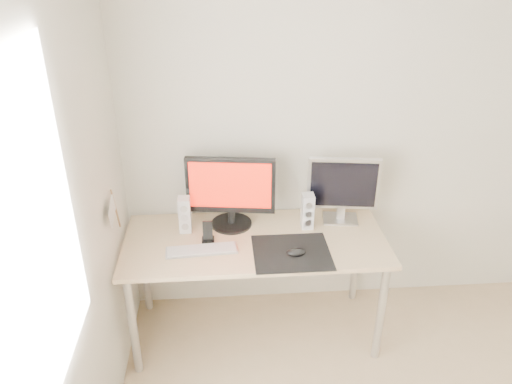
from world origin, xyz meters
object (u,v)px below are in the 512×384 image
second_monitor (343,187)px  speaker_right (307,211)px  main_monitor (231,190)px  phone_dock (208,235)px  mouse (296,252)px  keyboard (202,250)px  speaker_left (185,215)px  desk (255,250)px

second_monitor → speaker_right: second_monitor is taller
main_monitor → phone_dock: (-0.15, -0.17, -0.21)m
mouse → keyboard: 0.55m
speaker_right → phone_dock: 0.64m
keyboard → speaker_right: bearing=18.6°
mouse → main_monitor: 0.56m
main_monitor → phone_dock: size_ratio=4.12×
mouse → phone_dock: phone_dock is taller
speaker_left → speaker_right: same height
mouse → desk: bearing=138.7°
mouse → speaker_right: 0.34m
speaker_left → keyboard: speaker_left is taller
second_monitor → speaker_right: size_ratio=1.96×
speaker_left → phone_dock: size_ratio=1.72×
mouse → desk: (-0.22, 0.19, -0.10)m
speaker_left → speaker_right: (0.76, -0.01, 0.00)m
speaker_right → keyboard: (-0.66, -0.22, -0.11)m
desk → keyboard: size_ratio=3.74×
speaker_left → speaker_right: size_ratio=1.00×
second_monitor → keyboard: size_ratio=1.06×
keyboard → speaker_left: bearing=113.5°
mouse → second_monitor: second_monitor is taller
second_monitor → speaker_right: (-0.23, -0.07, -0.13)m
desk → speaker_left: bearing=162.9°
second_monitor → speaker_left: size_ratio=1.96×
desk → second_monitor: size_ratio=3.55×
speaker_right → keyboard: 0.71m
speaker_right → keyboard: bearing=-161.4°
keyboard → main_monitor: bearing=56.5°
second_monitor → keyboard: bearing=-161.9°
second_monitor → mouse: bearing=-132.5°
mouse → keyboard: (-0.54, 0.09, -0.02)m
main_monitor → phone_dock: bearing=-130.8°
keyboard → phone_dock: bearing=71.2°
desk → keyboard: keyboard is taller
mouse → main_monitor: main_monitor is taller
speaker_right → phone_dock: bearing=-169.6°
second_monitor → speaker_left: 1.01m
speaker_left → phone_dock: speaker_left is taller
speaker_left → mouse: bearing=-26.7°
speaker_right → main_monitor: bearing=173.2°
keyboard → desk: bearing=18.2°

